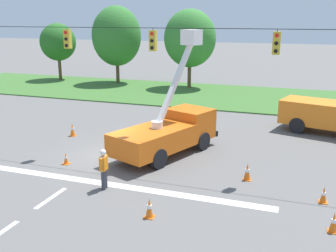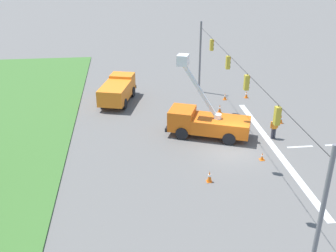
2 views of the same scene
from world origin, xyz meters
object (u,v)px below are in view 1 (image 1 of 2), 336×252
Objects in this scene: utility_truck_support_near at (330,114)px; traffic_cone_far_left at (247,172)px; tree_far_west at (58,42)px; traffic_cone_mid_right at (72,130)px; utility_truck_bucket_lift at (169,130)px; road_worker at (104,167)px; tree_centre at (190,38)px; tree_west at (117,36)px; traffic_cone_lane_edge_a at (149,208)px; traffic_cone_near_bucket at (334,222)px; traffic_cone_mid_left at (324,195)px; traffic_cone_lane_edge_b at (66,159)px.

utility_truck_support_near is 9.94m from traffic_cone_far_left.
tree_far_west is 23.88m from traffic_cone_mid_right.
utility_truck_bucket_lift is 3.88× the size of road_worker.
utility_truck_bucket_lift is at bearing 153.26° from traffic_cone_far_left.
tree_centre is 20.68m from utility_truck_bucket_lift.
utility_truck_support_near is (12.96, -12.91, -3.82)m from tree_centre.
tree_west is 11.14× the size of traffic_cone_lane_edge_a.
utility_truck_bucket_lift is 9.90m from traffic_cone_near_bucket.
tree_west is at bearing 178.26° from tree_centre.
tree_west is at bearing 131.20° from traffic_cone_mid_left.
traffic_cone_near_bucket is at bearing -45.74° from traffic_cone_far_left.
tree_far_west is 0.82× the size of tree_centre.
traffic_cone_mid_left is at bearing -48.80° from tree_west.
traffic_cone_mid_right is 16.13m from traffic_cone_near_bucket.
utility_truck_bucket_lift is 9.17× the size of traffic_cone_lane_edge_a.
tree_far_west is 15.81m from tree_centre.
traffic_cone_far_left is at bearing -26.74° from utility_truck_bucket_lift.
tree_centre is at bearing 135.10° from utility_truck_support_near.
traffic_cone_mid_left is at bearing -1.41° from traffic_cone_lane_edge_b.
traffic_cone_lane_edge_a reaches higher than traffic_cone_lane_edge_b.
utility_truck_bucket_lift reaches higher than traffic_cone_lane_edge_b.
traffic_cone_mid_right is 1.10× the size of traffic_cone_near_bucket.
traffic_cone_far_left reaches higher than traffic_cone_near_bucket.
traffic_cone_far_left is (9.20, -22.07, -4.66)m from tree_centre.
traffic_cone_near_bucket is (7.96, -5.80, -0.93)m from utility_truck_bucket_lift.
tree_far_west is 0.95× the size of utility_truck_bucket_lift.
utility_truck_support_near is at bearing 86.78° from traffic_cone_mid_left.
traffic_cone_mid_right is (-14.36, 4.59, 0.07)m from traffic_cone_mid_left.
tree_centre reaches higher than utility_truck_support_near.
utility_truck_support_near is (8.29, 6.88, -0.05)m from utility_truck_bucket_lift.
utility_truck_support_near reaches higher than traffic_cone_lane_edge_a.
utility_truck_bucket_lift is (20.46, -20.11, -3.07)m from tree_far_west.
traffic_cone_far_left reaches higher than traffic_cone_lane_edge_b.
traffic_cone_lane_edge_a is at bearing -76.67° from tree_centre.
traffic_cone_far_left is at bearing -51.93° from tree_west.
traffic_cone_mid_left is 1.14× the size of traffic_cone_lane_edge_b.
tree_far_west is at bearing 139.94° from traffic_cone_mid_left.
tree_far_west is 35.18m from traffic_cone_lane_edge_a.
traffic_cone_lane_edge_b is at bearing 148.37° from traffic_cone_lane_edge_a.
traffic_cone_far_left is (-3.76, -9.16, -0.84)m from utility_truck_support_near.
traffic_cone_lane_edge_b is (-12.59, -10.14, -0.96)m from utility_truck_support_near.
tree_centre is at bearing 112.62° from traffic_cone_far_left.
road_worker is 2.21× the size of traffic_cone_mid_right.
traffic_cone_far_left is (5.61, 2.96, -0.60)m from road_worker.
traffic_cone_far_left is at bearing 27.83° from road_worker.
road_worker is (19.38, -25.36, -3.36)m from tree_far_west.
traffic_cone_far_left is (-3.17, 1.28, 0.07)m from traffic_cone_mid_left.
tree_far_west is 33.79m from traffic_cone_far_left.
utility_truck_bucket_lift is 8.54m from traffic_cone_mid_left.
utility_truck_bucket_lift is (4.67, -19.79, -3.76)m from tree_centre.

